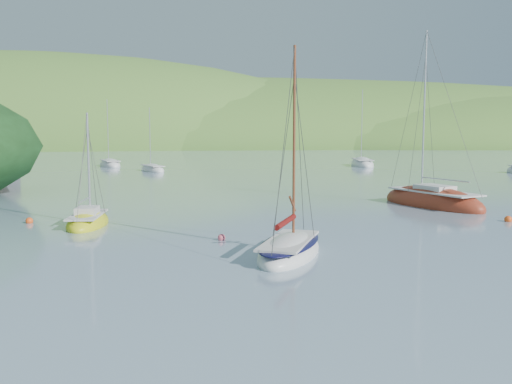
{
  "coord_description": "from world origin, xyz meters",
  "views": [
    {
      "loc": [
        -2.55,
        -23.88,
        5.44
      ],
      "look_at": [
        0.1,
        8.0,
        1.85
      ],
      "focal_mm": 40.0,
      "sensor_mm": 36.0,
      "label": 1
    }
  ],
  "objects": [
    {
      "name": "mooring_buoys",
      "position": [
        1.11,
        7.29,
        0.12
      ],
      "size": [
        28.23,
        6.36,
        0.44
      ],
      "color": "#E15666",
      "rests_on": "ground"
    },
    {
      "name": "shoreline_hills",
      "position": [
        -9.66,
        172.42,
        0.0
      ],
      "size": [
        690.0,
        135.0,
        56.0
      ],
      "color": "#306727",
      "rests_on": "ground"
    },
    {
      "name": "distant_sloop_a",
      "position": [
        -9.69,
        49.28,
        0.16
      ],
      "size": [
        4.53,
        6.48,
        8.76
      ],
      "rotation": [
        0.0,
        0.0,
        0.43
      ],
      "color": "silver",
      "rests_on": "ground"
    },
    {
      "name": "ground",
      "position": [
        0.0,
        0.0,
        0.0
      ],
      "size": [
        700.0,
        700.0,
        0.0
      ],
      "primitive_type": "plane",
      "color": "#758DA2",
      "rests_on": "ground"
    },
    {
      "name": "distant_sloop_b",
      "position": [
        19.62,
        56.96,
        0.2
      ],
      "size": [
        3.78,
        8.66,
        11.99
      ],
      "rotation": [
        0.0,
        0.0,
        -0.1
      ],
      "color": "silver",
      "rests_on": "ground"
    },
    {
      "name": "sloop_red",
      "position": [
        13.09,
        14.64,
        0.24
      ],
      "size": [
        6.32,
        9.46,
        13.27
      ],
      "rotation": [
        0.0,
        0.0,
        0.4
      ],
      "color": "maroon",
      "rests_on": "ground"
    },
    {
      "name": "daysailer_white",
      "position": [
        0.88,
        -0.01,
        0.22
      ],
      "size": [
        4.4,
        6.66,
        9.62
      ],
      "rotation": [
        0.0,
        0.0,
        -0.37
      ],
      "color": "silver",
      "rests_on": "ground"
    },
    {
      "name": "sailboat_yellow",
      "position": [
        -9.36,
        8.43,
        0.17
      ],
      "size": [
        2.15,
        5.25,
        6.92
      ],
      "rotation": [
        0.0,
        0.0,
        -0.02
      ],
      "color": "#C4C717",
      "rests_on": "ground"
    },
    {
      "name": "distant_sloop_c",
      "position": [
        -16.69,
        59.21,
        0.18
      ],
      "size": [
        4.94,
        7.72,
        10.4
      ],
      "rotation": [
        0.0,
        0.0,
        0.36
      ],
      "color": "silver",
      "rests_on": "ground"
    }
  ]
}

